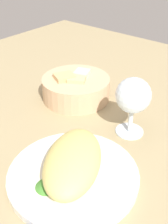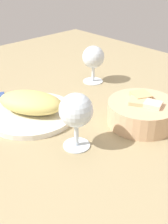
# 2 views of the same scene
# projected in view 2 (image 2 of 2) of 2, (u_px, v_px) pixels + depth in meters

# --- Properties ---
(ground_plane) EXTENTS (1.40, 1.40, 0.02)m
(ground_plane) POSITION_uv_depth(u_px,v_px,m) (55.00, 124.00, 0.76)
(ground_plane) COLOR tan
(plate) EXTENTS (0.23, 0.23, 0.01)m
(plate) POSITION_uv_depth(u_px,v_px,m) (32.00, 114.00, 0.78)
(plate) COLOR white
(plate) RESTS_ON ground_plane
(omelette) EXTENTS (0.20, 0.17, 0.05)m
(omelette) POSITION_uv_depth(u_px,v_px,m) (31.00, 102.00, 0.76)
(omelette) COLOR #D8C56E
(omelette) RESTS_ON plate
(lettuce_garnish) EXTENTS (0.04, 0.04, 0.01)m
(lettuce_garnish) POSITION_uv_depth(u_px,v_px,m) (24.00, 101.00, 0.81)
(lettuce_garnish) COLOR #458831
(lettuce_garnish) RESTS_ON plate
(bread_basket) EXTENTS (0.17, 0.17, 0.07)m
(bread_basket) POSITION_uv_depth(u_px,v_px,m) (142.00, 112.00, 0.74)
(bread_basket) COLOR tan
(bread_basket) RESTS_ON ground_plane
(wine_glass_near) EXTENTS (0.07, 0.07, 0.13)m
(wine_glass_near) POSITION_uv_depth(u_px,v_px,m) (76.00, 112.00, 0.62)
(wine_glass_near) COLOR silver
(wine_glass_near) RESTS_ON ground_plane
(wine_glass_far) EXTENTS (0.07, 0.07, 0.12)m
(wine_glass_far) POSITION_uv_depth(u_px,v_px,m) (93.00, 59.00, 0.94)
(wine_glass_far) COLOR silver
(wine_glass_far) RESTS_ON ground_plane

